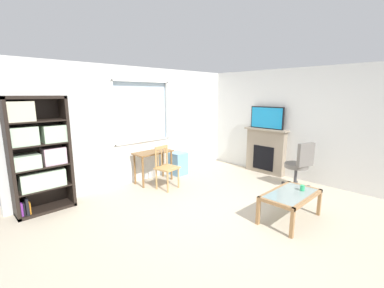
# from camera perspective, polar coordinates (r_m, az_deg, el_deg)

# --- Properties ---
(ground) EXTENTS (6.32, 5.90, 0.02)m
(ground) POSITION_cam_1_polar(r_m,az_deg,el_deg) (4.51, 6.56, -15.14)
(ground) COLOR beige
(wall_back_with_window) EXTENTS (5.32, 0.15, 2.55)m
(wall_back_with_window) POSITION_cam_1_polar(r_m,az_deg,el_deg) (5.95, -11.80, 3.69)
(wall_back_with_window) COLOR silver
(wall_back_with_window) RESTS_ON ground
(wall_right) EXTENTS (0.12, 5.10, 2.55)m
(wall_right) POSITION_cam_1_polar(r_m,az_deg,el_deg) (6.44, 22.43, 3.98)
(wall_right) COLOR silver
(wall_right) RESTS_ON ground
(bookshelf) EXTENTS (0.90, 0.38, 1.95)m
(bookshelf) POSITION_cam_1_polar(r_m,az_deg,el_deg) (4.96, -30.99, -1.65)
(bookshelf) COLOR black
(bookshelf) RESTS_ON ground
(desk_under_window) EXTENTS (0.88, 0.42, 0.71)m
(desk_under_window) POSITION_cam_1_polar(r_m,az_deg,el_deg) (5.86, -8.57, -2.89)
(desk_under_window) COLOR brown
(desk_under_window) RESTS_ON ground
(wooden_chair) EXTENTS (0.48, 0.46, 0.90)m
(wooden_chair) POSITION_cam_1_polar(r_m,az_deg,el_deg) (5.46, -5.77, -5.09)
(wooden_chair) COLOR tan
(wooden_chair) RESTS_ON ground
(plastic_drawer_unit) EXTENTS (0.35, 0.40, 0.55)m
(plastic_drawer_unit) POSITION_cam_1_polar(r_m,az_deg,el_deg) (6.43, -3.17, -4.30)
(plastic_drawer_unit) COLOR #72ADDB
(plastic_drawer_unit) RESTS_ON ground
(fireplace) EXTENTS (0.26, 1.11, 1.13)m
(fireplace) POSITION_cam_1_polar(r_m,az_deg,el_deg) (6.73, 15.94, -1.46)
(fireplace) COLOR gray
(fireplace) RESTS_ON ground
(tv) EXTENTS (0.06, 0.87, 0.54)m
(tv) POSITION_cam_1_polar(r_m,az_deg,el_deg) (6.59, 16.25, 5.60)
(tv) COLOR black
(tv) RESTS_ON fireplace
(office_chair) EXTENTS (0.58, 0.62, 1.00)m
(office_chair) POSITION_cam_1_polar(r_m,az_deg,el_deg) (5.85, 22.75, -3.90)
(office_chair) COLOR slate
(office_chair) RESTS_ON ground
(coffee_table) EXTENTS (1.04, 0.59, 0.45)m
(coffee_table) POSITION_cam_1_polar(r_m,az_deg,el_deg) (4.42, 21.00, -10.88)
(coffee_table) COLOR #8C9E99
(coffee_table) RESTS_ON ground
(sippy_cup) EXTENTS (0.07, 0.07, 0.09)m
(sippy_cup) POSITION_cam_1_polar(r_m,az_deg,el_deg) (4.55, 23.25, -8.92)
(sippy_cup) COLOR #33B770
(sippy_cup) RESTS_ON coffee_table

